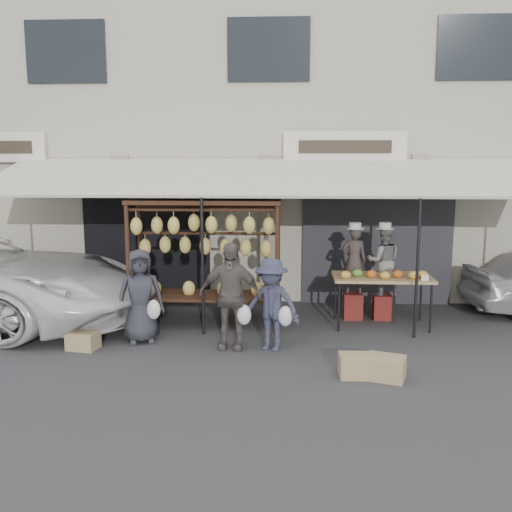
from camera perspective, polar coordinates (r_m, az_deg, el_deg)
The scene contains 15 objects.
ground_plane at distance 8.55m, azimuth 0.34°, elevation -10.22°, with size 90.00×90.00×0.00m, color #2D2D30.
shophouse at distance 14.55m, azimuth 1.67°, elevation 12.54°, with size 24.00×6.15×7.30m.
awning at distance 10.32m, azimuth 1.04°, elevation 7.79°, with size 10.00×2.35×2.92m.
banana_rack at distance 9.80m, azimuth -5.15°, elevation 1.76°, with size 2.60×0.90×2.24m.
produce_table at distance 10.13m, azimuth 12.55°, elevation -2.16°, with size 1.70×0.90×1.04m.
vendor_left at distance 10.51m, azimuth 9.78°, elevation -0.43°, with size 0.45×0.29×1.23m, color #413734.
vendor_right at distance 10.59m, azimuth 12.64°, elevation -0.49°, with size 0.61×0.48×1.26m, color gray.
customer_left at distance 9.28m, azimuth -11.49°, elevation -3.95°, with size 0.74×0.48×1.51m, color #2D2D36.
customer_mid at distance 8.79m, azimuth -2.61°, elevation -3.98°, with size 0.98×0.41×1.67m, color #5B534D.
customer_right at distance 8.73m, azimuth 1.53°, elevation -4.87°, with size 0.92×0.53×1.43m, color #323448.
stool_left at distance 10.69m, azimuth 9.65°, elevation -4.94°, with size 0.34×0.34×0.48m, color maroon.
stool_right at distance 10.77m, azimuth 12.48°, elevation -4.98°, with size 0.32×0.32×0.46m, color maroon.
crate_near_a at distance 7.96m, azimuth 10.13°, elevation -10.76°, with size 0.49×0.37×0.30m, color tan.
crate_near_b at distance 7.95m, azimuth 12.81°, elevation -10.84°, with size 0.51×0.38×0.30m, color tan.
crate_far at distance 9.31m, azimuth -16.90°, elevation -8.11°, with size 0.44×0.34×0.26m, color tan.
Camera 1 is at (0.40, -8.03, 2.89)m, focal length 40.00 mm.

